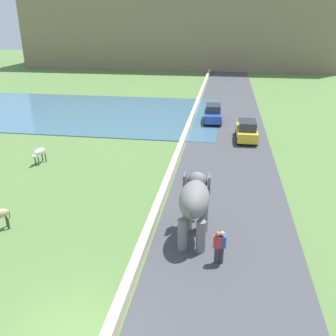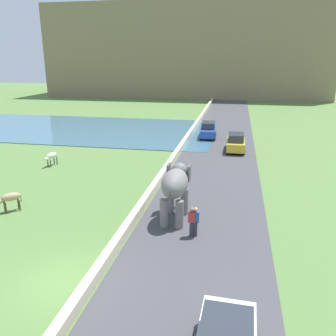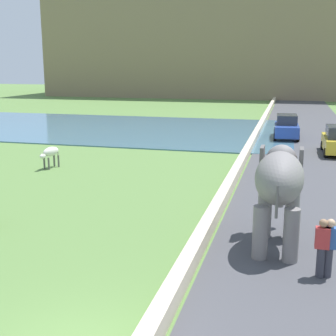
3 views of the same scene
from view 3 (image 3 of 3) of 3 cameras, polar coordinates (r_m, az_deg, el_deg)
road_surface at (r=27.48m, az=17.43°, el=0.75°), size 7.00×120.00×0.06m
barrier_wall at (r=25.56m, az=9.11°, el=0.84°), size 0.40×110.00×0.53m
lake at (r=41.61m, az=-10.38°, el=5.04°), size 36.00×18.00×0.08m
hill_distant at (r=87.72m, az=8.87°, el=15.72°), size 64.00×28.00×20.54m
elephant at (r=14.01m, az=13.62°, el=-1.76°), size 1.42×3.47×2.99m
person_beside_elephant at (r=12.66m, az=19.31°, el=-9.24°), size 0.36×0.22×1.63m
person_trailing at (r=12.60m, az=18.50°, el=-9.29°), size 0.36×0.22×1.63m
car_blue at (r=35.51m, az=14.47°, el=4.95°), size 1.92×4.06×1.80m
cow_white at (r=25.35m, az=-14.37°, el=1.82°), size 0.68×1.42×1.15m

